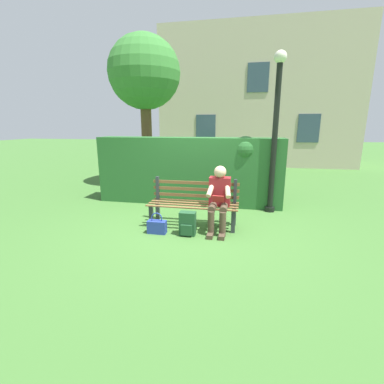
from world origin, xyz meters
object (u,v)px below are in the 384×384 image
(tree, at_px, (142,76))
(lamp_post, at_px, (275,126))
(backpack, at_px, (188,224))
(handbag, at_px, (157,226))
(park_bench, at_px, (194,202))
(person_seated, at_px, (219,197))

(tree, distance_m, lamp_post, 4.66)
(backpack, bearing_deg, lamp_post, -132.05)
(handbag, height_order, lamp_post, lamp_post)
(handbag, xyz_separation_m, lamp_post, (-2.06, -1.71, 1.72))
(park_bench, distance_m, handbag, 0.86)
(lamp_post, bearing_deg, handbag, 39.62)
(backpack, distance_m, handbag, 0.55)
(park_bench, relative_size, tree, 0.38)
(handbag, bearing_deg, lamp_post, -140.38)
(tree, bearing_deg, lamp_post, 148.34)
(person_seated, bearing_deg, backpack, 35.56)
(park_bench, distance_m, tree, 5.03)
(backpack, bearing_deg, tree, -60.64)
(person_seated, distance_m, backpack, 0.74)
(person_seated, xyz_separation_m, lamp_post, (-1.01, -1.32, 1.23))
(person_seated, height_order, lamp_post, lamp_post)
(park_bench, height_order, backpack, park_bench)
(handbag, relative_size, lamp_post, 0.12)
(park_bench, distance_m, person_seated, 0.56)
(tree, height_order, backpack, tree)
(tree, height_order, handbag, tree)
(tree, bearing_deg, handbag, 112.89)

